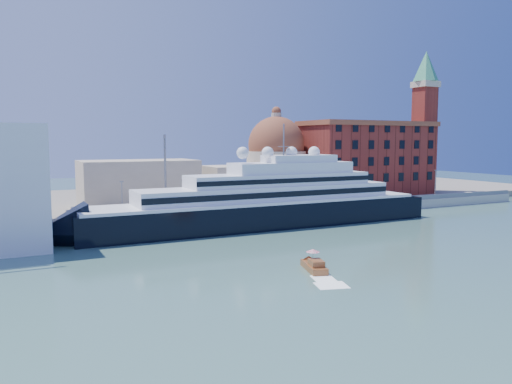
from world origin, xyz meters
TOP-DOWN VIEW (x-y plane):
  - ground at (0.00, 0.00)m, footprint 400.00×400.00m
  - quay at (0.00, 34.00)m, footprint 180.00×10.00m
  - land at (0.00, 75.00)m, footprint 260.00×72.00m
  - quay_fence at (0.00, 29.50)m, footprint 180.00×0.10m
  - superyacht at (-4.09, 23.00)m, footprint 89.70×12.43m
  - water_taxi at (-11.51, -14.03)m, footprint 4.12×7.22m
  - warehouse at (52.00, 52.00)m, footprint 43.00×19.00m
  - campanile at (76.00, 52.00)m, footprint 8.40×8.40m
  - church at (6.39, 57.72)m, footprint 66.00×18.00m
  - lamp_posts at (-12.67, 32.27)m, footprint 120.80×2.40m

SIDE VIEW (x-z plane):
  - ground at x=0.00m, z-range 0.00..0.00m
  - water_taxi at x=-11.51m, z-range -0.85..2.41m
  - land at x=0.00m, z-range 0.00..2.00m
  - quay at x=0.00m, z-range 0.00..2.50m
  - quay_fence at x=0.00m, z-range 2.50..3.70m
  - superyacht at x=-4.09m, z-range -8.78..18.03m
  - lamp_posts at x=-12.67m, z-range 0.84..18.84m
  - church at x=6.39m, z-range -1.84..23.66m
  - warehouse at x=52.00m, z-range 2.16..25.41m
  - campanile at x=76.00m, z-range 5.26..52.26m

